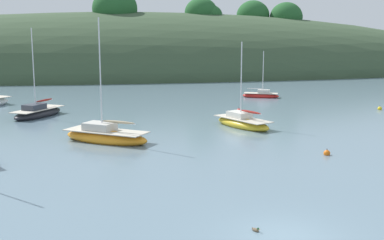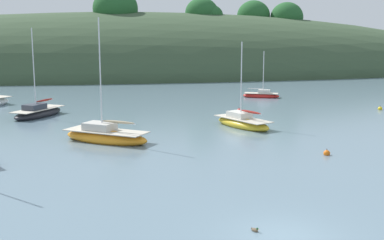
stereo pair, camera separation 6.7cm
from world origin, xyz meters
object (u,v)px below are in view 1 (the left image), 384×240
at_px(sailboat_yellow_far, 106,136).
at_px(duck_trailing, 256,230).
at_px(sailboat_navy_dinghy, 261,95).
at_px(mooring_buoy_channel, 327,153).
at_px(sailboat_cream_ketch, 38,113).
at_px(mooring_buoy_inner, 380,109).
at_px(mooring_buoy_outer, 239,111).
at_px(sailboat_red_portside, 242,122).

relative_size(sailboat_yellow_far, duck_trailing, 22.68).
bearing_deg(duck_trailing, sailboat_navy_dinghy, 71.30).
relative_size(mooring_buoy_channel, duck_trailing, 1.32).
bearing_deg(sailboat_cream_ketch, mooring_buoy_inner, -3.27).
relative_size(sailboat_navy_dinghy, mooring_buoy_inner, 11.01).
bearing_deg(duck_trailing, sailboat_cream_ketch, 111.48).
relative_size(sailboat_yellow_far, mooring_buoy_outer, 17.15).
height_order(sailboat_red_portside, mooring_buoy_outer, sailboat_red_portside).
xyz_separation_m(sailboat_yellow_far, mooring_buoy_inner, (28.53, 10.46, -0.30)).
xyz_separation_m(sailboat_red_portside, mooring_buoy_inner, (16.93, 6.68, -0.26)).
distance_m(sailboat_red_portside, mooring_buoy_outer, 8.32).
bearing_deg(mooring_buoy_inner, sailboat_cream_ketch, 176.73).
height_order(sailboat_navy_dinghy, duck_trailing, sailboat_navy_dinghy).
distance_m(sailboat_red_portside, mooring_buoy_inner, 18.20).
distance_m(mooring_buoy_outer, duck_trailing, 30.99).
bearing_deg(sailboat_navy_dinghy, mooring_buoy_channel, -100.13).
bearing_deg(mooring_buoy_outer, sailboat_cream_ketch, 178.30).
height_order(sailboat_navy_dinghy, sailboat_cream_ketch, sailboat_cream_ketch).
bearing_deg(mooring_buoy_inner, duck_trailing, -128.55).
bearing_deg(sailboat_yellow_far, mooring_buoy_channel, -25.61).
distance_m(sailboat_cream_ketch, mooring_buoy_channel, 28.17).
bearing_deg(sailboat_yellow_far, sailboat_cream_ketch, 116.80).
xyz_separation_m(mooring_buoy_outer, duck_trailing, (-7.83, -29.99, -0.07)).
distance_m(sailboat_navy_dinghy, sailboat_cream_ketch, 27.65).
relative_size(sailboat_red_portside, sailboat_cream_ketch, 0.86).
bearing_deg(mooring_buoy_outer, mooring_buoy_inner, -5.35).
relative_size(sailboat_red_portside, mooring_buoy_outer, 13.78).
bearing_deg(mooring_buoy_inner, sailboat_red_portside, -158.47).
relative_size(sailboat_yellow_far, mooring_buoy_inner, 17.15).
bearing_deg(mooring_buoy_outer, sailboat_red_portside, -103.74).
bearing_deg(sailboat_red_portside, mooring_buoy_outer, 76.26).
bearing_deg(mooring_buoy_outer, sailboat_navy_dinghy, 60.86).
xyz_separation_m(sailboat_red_portside, mooring_buoy_channel, (2.65, -10.61, -0.26)).
xyz_separation_m(sailboat_cream_ketch, mooring_buoy_channel, (20.54, -19.28, -0.27)).
xyz_separation_m(sailboat_navy_dinghy, sailboat_yellow_far, (-19.49, -22.46, 0.12)).
xyz_separation_m(mooring_buoy_outer, mooring_buoy_channel, (0.68, -18.69, 0.00)).
bearing_deg(duck_trailing, mooring_buoy_outer, 75.37).
height_order(sailboat_navy_dinghy, sailboat_yellow_far, sailboat_yellow_far).
height_order(mooring_buoy_inner, duck_trailing, mooring_buoy_inner).
xyz_separation_m(sailboat_yellow_far, mooring_buoy_outer, (13.58, 11.86, -0.30)).
bearing_deg(mooring_buoy_channel, sailboat_yellow_far, 154.39).
relative_size(sailboat_yellow_far, mooring_buoy_channel, 17.15).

